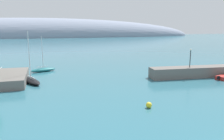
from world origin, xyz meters
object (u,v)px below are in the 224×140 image
Objects in this scene: sailboat_teal_outer_mooring at (43,70)px; mooring_buoy_yellow at (149,105)px; sailboat_black_near_shore at (31,80)px; harbor_lamp_post at (190,56)px.

sailboat_teal_outer_mooring is 32.30m from mooring_buoy_yellow.
harbor_lamp_post is (31.26, -5.24, 4.11)m from sailboat_black_near_shore.
harbor_lamp_post reaches higher than mooring_buoy_yellow.
mooring_buoy_yellow is at bearing -163.06° from sailboat_black_near_shore.
sailboat_black_near_shore is 1.16× the size of sailboat_teal_outer_mooring.
sailboat_teal_outer_mooring reaches higher than harbor_lamp_post.
sailboat_black_near_shore reaches higher than sailboat_teal_outer_mooring.
mooring_buoy_yellow is at bearing -85.68° from sailboat_teal_outer_mooring.
mooring_buoy_yellow is 21.43m from harbor_lamp_post.
harbor_lamp_post is at bearing -121.56° from sailboat_black_near_shore.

